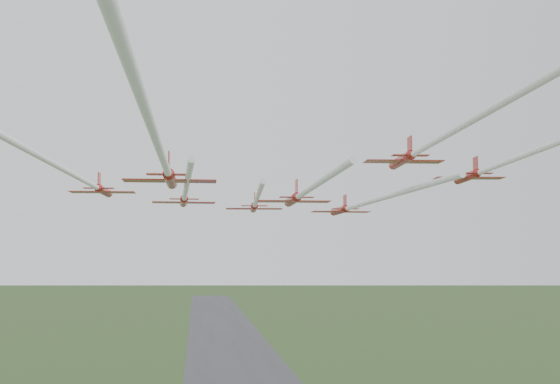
{
  "coord_description": "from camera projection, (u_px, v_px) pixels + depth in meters",
  "views": [
    {
      "loc": [
        -15.35,
        -92.46,
        40.17
      ],
      "look_at": [
        -3.65,
        5.54,
        49.34
      ],
      "focal_mm": 45.0,
      "sensor_mm": 36.0,
      "label": 1
    }
  ],
  "objects": [
    {
      "name": "runway",
      "position": [
        233.0,
        355.0,
        287.24
      ],
      "size": [
        38.0,
        900.0,
        0.04
      ],
      "primitive_type": "cube",
      "color": "#37373A",
      "rests_on": "ground"
    },
    {
      "name": "jet_row2_right",
      "position": [
        360.0,
        205.0,
        96.72
      ],
      "size": [
        9.03,
        55.27,
        2.71
      ],
      "rotation": [
        0.0,
        0.0,
        0.02
      ],
      "color": "#AD2019"
    },
    {
      "name": "jet_lead",
      "position": [
        255.0,
        203.0,
        113.79
      ],
      "size": [
        9.97,
        50.65,
        2.96
      ],
      "rotation": [
        0.0,
        0.0,
        -0.06
      ],
      "color": "#AD2019"
    },
    {
      "name": "jet_row3_left",
      "position": [
        74.0,
        175.0,
        72.12
      ],
      "size": [
        8.24,
        65.35,
        2.46
      ],
      "rotation": [
        0.0,
        0.0,
        -0.04
      ],
      "color": "#AD2019"
    },
    {
      "name": "jet_row4_left",
      "position": [
        163.0,
        160.0,
        58.54
      ],
      "size": [
        9.56,
        61.84,
        2.88
      ],
      "rotation": [
        0.0,
        0.0,
        -0.0
      ],
      "color": "#AD2019"
    },
    {
      "name": "jet_row2_left",
      "position": [
        185.0,
        195.0,
        91.26
      ],
      "size": [
        9.09,
        51.34,
        2.71
      ],
      "rotation": [
        0.0,
        0.0,
        0.03
      ],
      "color": "#AD2019"
    },
    {
      "name": "jet_row3_right",
      "position": [
        501.0,
        164.0,
        80.55
      ],
      "size": [
        9.26,
        56.0,
        2.73
      ],
      "rotation": [
        0.0,
        0.0,
        -0.09
      ],
      "color": "#AD2019"
    },
    {
      "name": "jet_row3_mid",
      "position": [
        301.0,
        194.0,
        83.65
      ],
      "size": [
        9.56,
        45.57,
        2.87
      ],
      "rotation": [
        0.0,
        0.0,
        -0.02
      ],
      "color": "#AD2019"
    },
    {
      "name": "jet_row4_right",
      "position": [
        451.0,
        132.0,
        58.2
      ],
      "size": [
        8.41,
        63.73,
        2.5
      ],
      "rotation": [
        0.0,
        0.0,
        -0.05
      ],
      "color": "#AD2019"
    }
  ]
}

